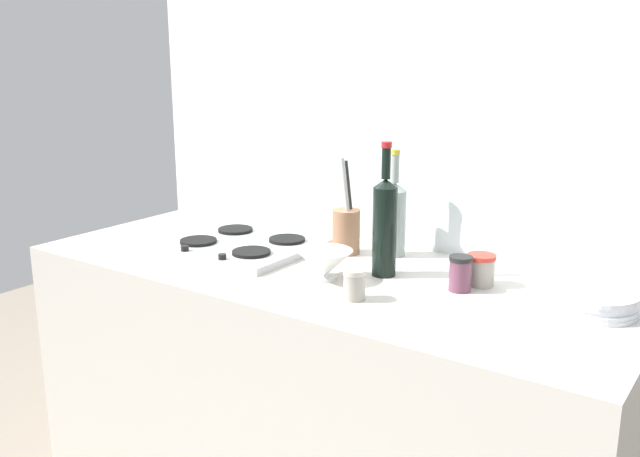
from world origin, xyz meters
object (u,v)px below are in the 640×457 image
stovetop_hob (243,245)px  condiment_jar_front (481,270)px  mixing_bowl (325,264)px  plate_stack (591,300)px  utensil_crock (346,229)px  wine_bottle_mid_left (385,224)px  condiment_jar_rear (460,273)px  wine_bottle_leftmost (394,217)px  condiment_jar_spare (354,284)px

stovetop_hob → condiment_jar_front: condiment_jar_front is taller
mixing_bowl → plate_stack: bearing=14.6°
utensil_crock → condiment_jar_front: bearing=-6.2°
plate_stack → wine_bottle_mid_left: wine_bottle_mid_left is taller
plate_stack → mixing_bowl: size_ratio=1.44×
wine_bottle_mid_left → utensil_crock: bearing=148.8°
stovetop_hob → condiment_jar_rear: (0.73, 0.03, 0.03)m
stovetop_hob → wine_bottle_leftmost: wine_bottle_leftmost is taller
condiment_jar_front → condiment_jar_spare: bearing=-127.3°
wine_bottle_leftmost → utensil_crock: wine_bottle_leftmost is taller
condiment_jar_spare → utensil_crock: bearing=125.6°
condiment_jar_spare → condiment_jar_front: bearing=52.7°
plate_stack → utensil_crock: (-0.76, 0.08, 0.05)m
stovetop_hob → wine_bottle_leftmost: size_ratio=1.34×
wine_bottle_mid_left → condiment_jar_spare: size_ratio=4.74×
mixing_bowl → condiment_jar_rear: size_ratio=1.65×
plate_stack → mixing_bowl: bearing=-165.4°
stovetop_hob → wine_bottle_mid_left: size_ratio=1.17×
mixing_bowl → condiment_jar_front: condiment_jar_front is taller
plate_stack → condiment_jar_rear: size_ratio=2.37×
utensil_crock → mixing_bowl: bearing=-70.0°
wine_bottle_leftmost → utensil_crock: (-0.13, -0.06, -0.04)m
mixing_bowl → utensil_crock: utensil_crock is taller
utensil_crock → condiment_jar_spare: utensil_crock is taller
utensil_crock → condiment_jar_spare: size_ratio=3.81×
plate_stack → wine_bottle_leftmost: size_ratio=0.68×
wine_bottle_leftmost → condiment_jar_spare: (0.11, -0.40, -0.08)m
condiment_jar_spare → wine_bottle_mid_left: bearing=99.8°
wine_bottle_leftmost → condiment_jar_front: (0.33, -0.12, -0.08)m
stovetop_hob → utensil_crock: 0.34m
utensil_crock → condiment_jar_rear: bearing=-15.9°
wine_bottle_leftmost → utensil_crock: size_ratio=1.09×
mixing_bowl → condiment_jar_spare: mixing_bowl is taller
condiment_jar_front → condiment_jar_rear: bearing=-110.1°
stovetop_hob → wine_bottle_mid_left: bearing=3.1°
condiment_jar_front → wine_bottle_mid_left: bearing=-163.9°
plate_stack → wine_bottle_leftmost: wine_bottle_leftmost is taller
condiment_jar_rear → wine_bottle_mid_left: bearing=-179.9°
condiment_jar_front → condiment_jar_spare: (-0.22, -0.29, -0.00)m
stovetop_hob → condiment_jar_front: size_ratio=5.14×
condiment_jar_rear → wine_bottle_leftmost: bearing=148.2°
stovetop_hob → plate_stack: size_ratio=1.97×
utensil_crock → condiment_jar_front: utensil_crock is taller
condiment_jar_front → condiment_jar_rear: condiment_jar_rear is taller
condiment_jar_spare → plate_stack: bearing=26.9°
stovetop_hob → wine_bottle_mid_left: (0.50, 0.03, 0.13)m
condiment_jar_front → plate_stack: bearing=-5.4°
wine_bottle_mid_left → mixing_bowl: wine_bottle_mid_left is taller
wine_bottle_leftmost → utensil_crock: bearing=-153.7°
stovetop_hob → condiment_jar_rear: size_ratio=4.67×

